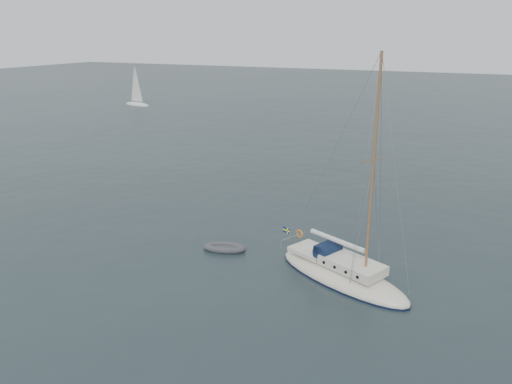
% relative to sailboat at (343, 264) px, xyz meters
% --- Properties ---
extents(ground, '(300.00, 300.00, 0.00)m').
position_rel_sailboat_xyz_m(ground, '(-1.61, -0.88, -0.93)').
color(ground, black).
rests_on(ground, ground).
extents(sailboat, '(8.59, 2.58, 12.23)m').
position_rel_sailboat_xyz_m(sailboat, '(0.00, 0.00, 0.00)').
color(sailboat, '#F0E7CE').
rests_on(sailboat, ground).
extents(dinghy, '(2.61, 1.18, 0.37)m').
position_rel_sailboat_xyz_m(dinghy, '(-7.38, 0.71, -0.76)').
color(dinghy, '#454549').
rests_on(dinghy, ground).
extents(distant_yacht_a, '(5.95, 3.17, 7.88)m').
position_rel_sailboat_xyz_m(distant_yacht_a, '(-50.49, 49.01, 2.44)').
color(distant_yacht_a, silver).
rests_on(distant_yacht_a, ground).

